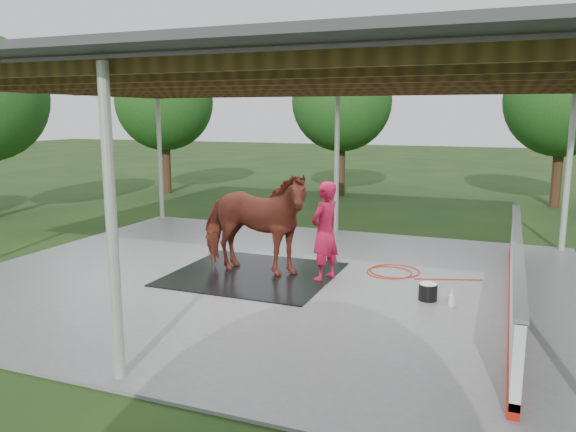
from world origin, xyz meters
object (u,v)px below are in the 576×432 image
(dasher_board, at_px, (515,275))
(wash_bucket, at_px, (428,291))
(horse, at_px, (253,223))
(handler, at_px, (325,231))

(dasher_board, height_order, wash_bucket, dasher_board)
(dasher_board, xyz_separation_m, horse, (-4.96, 0.06, 0.54))
(dasher_board, distance_m, horse, 4.99)
(horse, xyz_separation_m, handler, (1.46, 0.20, -0.10))
(horse, height_order, wash_bucket, horse)
(handler, bearing_deg, wash_bucket, 97.30)
(dasher_board, xyz_separation_m, wash_bucket, (-1.41, -0.27, -0.39))
(dasher_board, bearing_deg, handler, 175.76)
(horse, distance_m, wash_bucket, 3.69)
(dasher_board, height_order, horse, horse)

